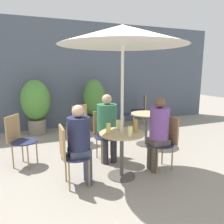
# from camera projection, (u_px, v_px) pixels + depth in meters

# --- Properties ---
(ground_plane) EXTENTS (20.00, 20.00, 0.00)m
(ground_plane) POSITION_uv_depth(u_px,v_px,m) (109.00, 181.00, 3.31)
(ground_plane) COLOR gray
(storefront_wall) EXTENTS (10.00, 0.06, 3.00)m
(storefront_wall) POSITION_uv_depth(u_px,v_px,m) (64.00, 75.00, 6.17)
(storefront_wall) COLOR #4C5666
(storefront_wall) RESTS_ON ground_plane
(cafe_table_near) EXTENTS (0.69, 0.69, 0.71)m
(cafe_table_near) POSITION_uv_depth(u_px,v_px,m) (122.00, 145.00, 3.36)
(cafe_table_near) COLOR #514C47
(cafe_table_near) RESTS_ON ground_plane
(cafe_table_far) EXTENTS (0.70, 0.70, 0.71)m
(cafe_table_far) POSITION_uv_depth(u_px,v_px,m) (146.00, 122.00, 4.83)
(cafe_table_far) COLOR #514C47
(cafe_table_far) RESTS_ON ground_plane
(bistro_chair_0) EXTENTS (0.44, 0.44, 0.89)m
(bistro_chair_0) POSITION_uv_depth(u_px,v_px,m) (166.00, 138.00, 3.65)
(bistro_chair_0) COLOR #232847
(bistro_chair_0) RESTS_ON ground_plane
(bistro_chair_1) EXTENTS (0.44, 0.44, 0.89)m
(bistro_chair_1) POSITION_uv_depth(u_px,v_px,m) (104.00, 131.00, 4.09)
(bistro_chair_1) COLOR #232847
(bistro_chair_1) RESTS_ON ground_plane
(bistro_chair_2) EXTENTS (0.44, 0.44, 0.89)m
(bistro_chair_2) POSITION_uv_depth(u_px,v_px,m) (70.00, 151.00, 3.07)
(bistro_chair_2) COLOR #232847
(bistro_chair_2) RESTS_ON ground_plane
(bistro_chair_3) EXTENTS (0.49, 0.48, 0.89)m
(bistro_chair_3) POSITION_uv_depth(u_px,v_px,m) (126.00, 111.00, 6.00)
(bistro_chair_3) COLOR #232847
(bistro_chair_3) RESTS_ON ground_plane
(bistro_chair_4) EXTENTS (0.50, 0.49, 0.89)m
(bistro_chair_4) POSITION_uv_depth(u_px,v_px,m) (18.00, 136.00, 3.75)
(bistro_chair_4) COLOR #232847
(bistro_chair_4) RESTS_ON ground_plane
(bistro_chair_5) EXTENTS (0.46, 0.48, 0.89)m
(bistro_chair_5) POSITION_uv_depth(u_px,v_px,m) (78.00, 120.00, 4.91)
(bistro_chair_5) COLOR #232847
(bistro_chair_5) RESTS_ON ground_plane
(bistro_chair_6) EXTENTS (0.48, 0.47, 0.89)m
(bistro_chair_6) POSITION_uv_depth(u_px,v_px,m) (142.00, 107.00, 6.65)
(bistro_chair_6) COLOR #232847
(bistro_chair_6) RESTS_ON ground_plane
(seated_person_0) EXTENTS (0.32, 0.31, 1.23)m
(seated_person_0) POSITION_uv_depth(u_px,v_px,m) (158.00, 128.00, 3.55)
(seated_person_0) COLOR brown
(seated_person_0) RESTS_ON ground_plane
(seated_person_1) EXTENTS (0.35, 0.36, 1.23)m
(seated_person_1) POSITION_uv_depth(u_px,v_px,m) (107.00, 122.00, 3.92)
(seated_person_1) COLOR #2D2D33
(seated_person_1) RESTS_ON ground_plane
(seated_person_2) EXTENTS (0.33, 0.32, 1.18)m
(seated_person_2) POSITION_uv_depth(u_px,v_px,m) (80.00, 138.00, 3.09)
(seated_person_2) COLOR #42475B
(seated_person_2) RESTS_ON ground_plane
(beer_glass_0) EXTENTS (0.07, 0.07, 0.20)m
(beer_glass_0) POSITION_uv_depth(u_px,v_px,m) (135.00, 126.00, 3.36)
(beer_glass_0) COLOR #B28433
(beer_glass_0) RESTS_ON cafe_table_near
(beer_glass_1) EXTENTS (0.07, 0.07, 0.15)m
(beer_glass_1) POSITION_uv_depth(u_px,v_px,m) (118.00, 125.00, 3.52)
(beer_glass_1) COLOR beige
(beer_glass_1) RESTS_ON cafe_table_near
(beer_glass_2) EXTENTS (0.07, 0.07, 0.17)m
(beer_glass_2) POSITION_uv_depth(u_px,v_px,m) (108.00, 129.00, 3.24)
(beer_glass_2) COLOR #DBC65B
(beer_glass_2) RESTS_ON cafe_table_near
(beer_glass_3) EXTENTS (0.07, 0.07, 0.15)m
(beer_glass_3) POSITION_uv_depth(u_px,v_px,m) (130.00, 131.00, 3.12)
(beer_glass_3) COLOR beige
(beer_glass_3) RESTS_ON cafe_table_near
(potted_plant_0) EXTENTS (0.73, 0.73, 1.41)m
(potted_plant_0) POSITION_uv_depth(u_px,v_px,m) (36.00, 103.00, 5.57)
(potted_plant_0) COLOR slate
(potted_plant_0) RESTS_ON ground_plane
(potted_plant_1) EXTENTS (0.62, 0.62, 1.40)m
(potted_plant_1) POSITION_uv_depth(u_px,v_px,m) (94.00, 103.00, 6.08)
(potted_plant_1) COLOR #47423D
(potted_plant_1) RESTS_ON ground_plane
(umbrella) EXTENTS (1.83, 1.83, 2.27)m
(umbrella) POSITION_uv_depth(u_px,v_px,m) (123.00, 36.00, 3.05)
(umbrella) COLOR silver
(umbrella) RESTS_ON ground_plane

